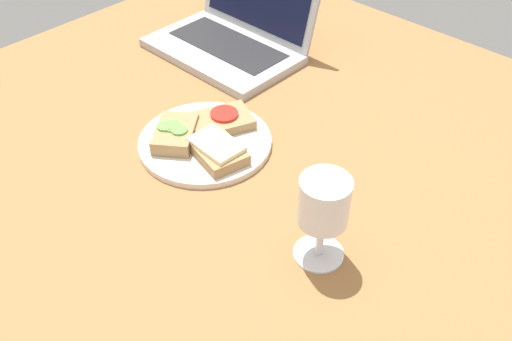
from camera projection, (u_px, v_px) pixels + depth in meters
wooden_table at (236, 190)px, 94.92cm from camera, size 140.00×140.00×3.00cm
plate at (205, 142)px, 101.25cm from camera, size 23.66×23.66×1.16cm
sandwich_with_tomato at (221, 121)px, 103.42cm from camera, size 11.34×13.23×2.40cm
sandwich_with_cucumber at (176, 133)px, 100.07cm from camera, size 11.22×11.89×2.99cm
sandwich_with_cheese at (217, 149)px, 96.70cm from camera, size 11.99×9.35×2.83cm
wine_glass at (324, 206)px, 75.94cm from camera, size 7.37×7.37×14.22cm
laptop at (234, 31)px, 124.94cm from camera, size 32.60×25.22×21.03cm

